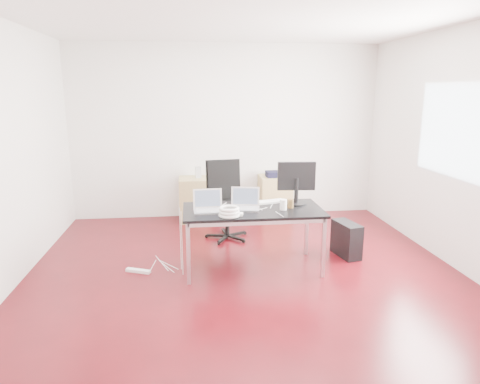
{
  "coord_description": "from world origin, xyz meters",
  "views": [
    {
      "loc": [
        -0.59,
        -4.51,
        2.05
      ],
      "look_at": [
        0.0,
        0.55,
        0.85
      ],
      "focal_mm": 32.0,
      "sensor_mm": 36.0,
      "label": 1
    }
  ],
  "objects": [
    {
      "name": "speaker",
      "position": [
        -0.47,
        2.25,
        0.79
      ],
      "size": [
        0.1,
        0.09,
        0.18
      ],
      "primitive_type": "cube",
      "rotation": [
        0.0,
        0.0,
        0.12
      ],
      "color": "#9E9E9E",
      "rests_on": "filing_cabinet_left"
    },
    {
      "name": "power_adapter",
      "position": [
        -0.07,
        -0.05,
        0.74
      ],
      "size": [
        0.08,
        0.08,
        0.03
      ],
      "primitive_type": "cube",
      "rotation": [
        0.0,
        0.0,
        -0.2
      ],
      "color": "white",
      "rests_on": "desk"
    },
    {
      "name": "filing_cabinet_right",
      "position": [
        0.78,
        2.23,
        0.35
      ],
      "size": [
        0.5,
        0.5,
        0.7
      ],
      "primitive_type": "cube",
      "color": "#A28B51",
      "rests_on": "ground"
    },
    {
      "name": "wastebasket",
      "position": [
        -0.18,
        2.24,
        0.14
      ],
      "size": [
        0.24,
        0.24,
        0.28
      ],
      "primitive_type": "cylinder",
      "rotation": [
        0.0,
        0.0,
        -0.0
      ],
      "color": "black",
      "rests_on": "ground"
    },
    {
      "name": "monitor",
      "position": [
        0.65,
        0.36,
        1.01
      ],
      "size": [
        0.45,
        0.26,
        0.51
      ],
      "rotation": [
        0.0,
        0.0,
        -0.09
      ],
      "color": "black",
      "rests_on": "desk"
    },
    {
      "name": "navy_garment",
      "position": [
        0.77,
        2.18,
        0.74
      ],
      "size": [
        0.31,
        0.25,
        0.09
      ],
      "primitive_type": "cube",
      "rotation": [
        0.0,
        0.0,
        0.03
      ],
      "color": "black",
      "rests_on": "filing_cabinet_right"
    },
    {
      "name": "laptop_right",
      "position": [
        0.02,
        0.23,
        0.79
      ],
      "size": [
        0.37,
        0.31,
        0.23
      ],
      "rotation": [
        0.0,
        0.0,
        -0.2
      ],
      "color": "silver",
      "rests_on": "desk"
    },
    {
      "name": "room_shell",
      "position": [
        0.04,
        0.0,
        1.4
      ],
      "size": [
        5.0,
        5.0,
        5.0
      ],
      "color": "#3D070C",
      "rests_on": "ground"
    },
    {
      "name": "keyboard",
      "position": [
        0.32,
        0.45,
        0.74
      ],
      "size": [
        0.46,
        0.24,
        0.02
      ],
      "primitive_type": "cube",
      "rotation": [
        0.0,
        0.0,
        0.25
      ],
      "color": "white",
      "rests_on": "desk"
    },
    {
      "name": "cable_coil",
      "position": [
        -0.19,
        -0.08,
        0.78
      ],
      "size": [
        0.24,
        0.24,
        0.11
      ],
      "rotation": [
        0.0,
        0.0,
        -0.09
      ],
      "color": "white",
      "rests_on": "desk"
    },
    {
      "name": "office_chair",
      "position": [
        -0.11,
        1.37,
        0.61
      ],
      "size": [
        0.54,
        0.56,
        1.08
      ],
      "rotation": [
        0.0,
        0.0,
        0.14
      ],
      "color": "black",
      "rests_on": "ground"
    },
    {
      "name": "cup_brown",
      "position": [
        0.55,
        0.19,
        0.78
      ],
      "size": [
        0.09,
        0.09,
        0.1
      ],
      "primitive_type": "cylinder",
      "rotation": [
        0.0,
        0.0,
        0.21
      ],
      "color": "#523A1C",
      "rests_on": "desk"
    },
    {
      "name": "desk",
      "position": [
        0.11,
        0.2,
        0.68
      ],
      "size": [
        1.6,
        0.8,
        0.73
      ],
      "color": "black",
      "rests_on": "ground"
    },
    {
      "name": "power_strip",
      "position": [
        -1.23,
        0.22,
        0.02
      ],
      "size": [
        0.3,
        0.17,
        0.04
      ],
      "primitive_type": "cube",
      "rotation": [
        0.0,
        0.0,
        -0.4
      ],
      "color": "white",
      "rests_on": "ground"
    },
    {
      "name": "pc_tower",
      "position": [
        1.35,
        0.44,
        0.22
      ],
      "size": [
        0.29,
        0.48,
        0.44
      ],
      "primitive_type": "cube",
      "rotation": [
        0.0,
        0.0,
        0.21
      ],
      "color": "black",
      "rests_on": "ground"
    },
    {
      "name": "laptop_left",
      "position": [
        -0.41,
        0.18,
        0.79
      ],
      "size": [
        0.34,
        0.26,
        0.23
      ],
      "rotation": [
        0.0,
        0.0,
        0.03
      ],
      "color": "silver",
      "rests_on": "desk"
    },
    {
      "name": "cup_white",
      "position": [
        0.45,
        0.12,
        0.79
      ],
      "size": [
        0.1,
        0.1,
        0.12
      ],
      "primitive_type": "cylinder",
      "rotation": [
        0.0,
        0.0,
        0.34
      ],
      "color": "white",
      "rests_on": "desk"
    },
    {
      "name": "filing_cabinet_left",
      "position": [
        -0.53,
        2.23,
        0.35
      ],
      "size": [
        0.5,
        0.5,
        0.7
      ],
      "primitive_type": "cube",
      "color": "#A28B51",
      "rests_on": "ground"
    }
  ]
}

